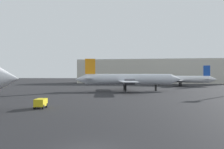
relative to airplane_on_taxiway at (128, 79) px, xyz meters
The scene contains 4 objects.
airplane_on_taxiway is the anchor object (origin of this frame).
airplane_distant 37.66m from the airplane_on_taxiway, 61.45° to the left, with size 29.76×22.30×8.31m.
baggage_cart 37.63m from the airplane_on_taxiway, 104.01° to the right, with size 1.72×2.58×1.30m.
terminal_building 68.27m from the airplane_on_taxiway, 83.58° to the left, with size 81.59×20.04×13.13m, color beige.
Camera 1 is at (3.53, -13.52, 4.63)m, focal length 37.46 mm.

